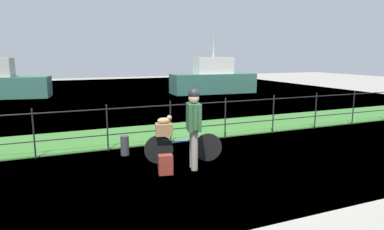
{
  "coord_description": "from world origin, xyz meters",
  "views": [
    {
      "loc": [
        -3.66,
        -6.07,
        2.35
      ],
      "look_at": [
        -0.53,
        1.35,
        0.9
      ],
      "focal_mm": 31.38,
      "sensor_mm": 36.0,
      "label": 1
    }
  ],
  "objects": [
    {
      "name": "wooden_crate",
      "position": [
        -1.47,
        0.68,
        0.76
      ],
      "size": [
        0.41,
        0.36,
        0.26
      ],
      "primitive_type": "cube",
      "rotation": [
        0.0,
        0.0,
        -0.24
      ],
      "color": "olive",
      "rests_on": "bicycle_main"
    },
    {
      "name": "backpack_on_paving",
      "position": [
        -1.66,
        0.01,
        0.2
      ],
      "size": [
        0.31,
        0.22,
        0.4
      ],
      "primitive_type": "cube",
      "rotation": [
        0.0,
        0.0,
        6.12
      ],
      "color": "maroon",
      "rests_on": "ground"
    },
    {
      "name": "harbor_water",
      "position": [
        0.0,
        12.5,
        0.0
      ],
      "size": [
        30.0,
        30.0,
        0.0
      ],
      "primitive_type": "plane",
      "color": "slate",
      "rests_on": "ground"
    },
    {
      "name": "grass_strip",
      "position": [
        0.0,
        3.43,
        0.01
      ],
      "size": [
        27.0,
        2.4,
        0.03
      ],
      "primitive_type": "cube",
      "color": "#38702D",
      "rests_on": "ground"
    },
    {
      "name": "terrier_dog",
      "position": [
        -1.44,
        0.68,
        0.97
      ],
      "size": [
        0.32,
        0.2,
        0.18
      ],
      "color": "tan",
      "rests_on": "wooden_crate"
    },
    {
      "name": "cyclist_person",
      "position": [
        -1.01,
        0.11,
        1.0
      ],
      "size": [
        0.35,
        0.53,
        1.68
      ],
      "color": "gray",
      "rests_on": "ground"
    },
    {
      "name": "mooring_bollard",
      "position": [
        -2.14,
        1.62,
        0.23
      ],
      "size": [
        0.2,
        0.2,
        0.47
      ],
      "primitive_type": "cylinder",
      "color": "#38383D",
      "rests_on": "ground"
    },
    {
      "name": "bicycle_main",
      "position": [
        -1.07,
        0.59,
        0.34
      ],
      "size": [
        1.69,
        0.45,
        0.63
      ],
      "color": "black",
      "rests_on": "ground"
    },
    {
      "name": "moored_boat_mid",
      "position": [
        5.63,
        12.58,
        0.83
      ],
      "size": [
        5.29,
        1.96,
        3.81
      ],
      "color": "#336656",
      "rests_on": "ground"
    },
    {
      "name": "iron_fence",
      "position": [
        0.0,
        2.12,
        0.67
      ],
      "size": [
        18.04,
        0.04,
        1.17
      ],
      "color": "black",
      "rests_on": "ground"
    },
    {
      "name": "ground_plane",
      "position": [
        0.0,
        0.0,
        0.0
      ],
      "size": [
        60.0,
        60.0,
        0.0
      ],
      "primitive_type": "plane",
      "color": "gray"
    }
  ]
}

